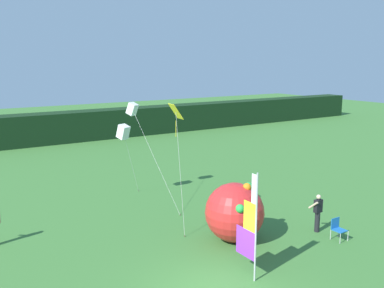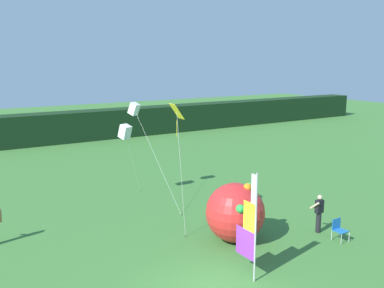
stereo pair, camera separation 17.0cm
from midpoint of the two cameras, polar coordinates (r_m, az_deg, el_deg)
The scene contains 8 objects.
distant_treeline at distance 39.68m, azimuth -20.98°, elevation 1.70°, with size 80.00×2.40×2.67m, color black.
banner_flag at distance 14.77m, azimuth 7.95°, elevation -10.87°, with size 0.06×1.03×3.74m.
person_near_banner at distance 19.43m, azimuth 16.61°, elevation -8.64°, with size 0.55×0.48×1.66m.
inflatable_balloon at distance 17.80m, azimuth 5.99°, elevation -8.94°, with size 2.41×2.41×2.48m.
folding_chair at distance 19.00m, azimuth 19.01°, elevation -10.45°, with size 0.51×0.51×0.89m.
kite_yellow_diamond_0 at distance 18.39m, azimuth -1.71°, elevation 3.50°, with size 0.63×1.60×5.45m.
kite_white_box_1 at distance 22.67m, azimuth -7.39°, elevation 4.55°, with size 0.96×4.08×5.13m.
kite_white_box_3 at distance 22.60m, azimuth -8.59°, elevation 1.59°, with size 1.55×1.29×4.02m.
Camera 2 is at (-7.22, -10.23, 7.28)m, focal length 40.51 mm.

